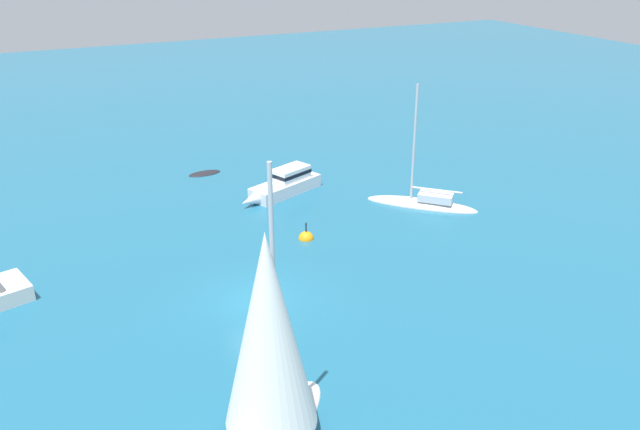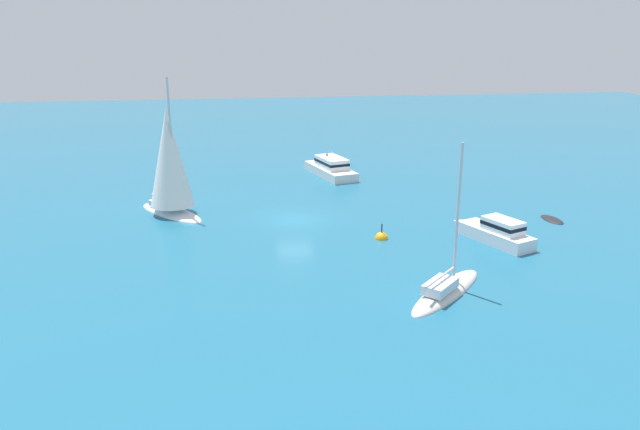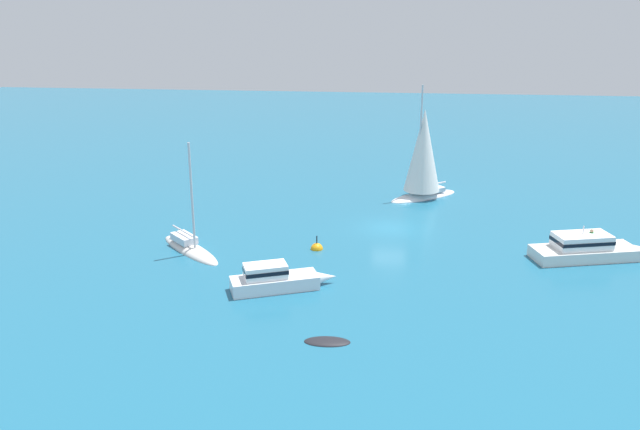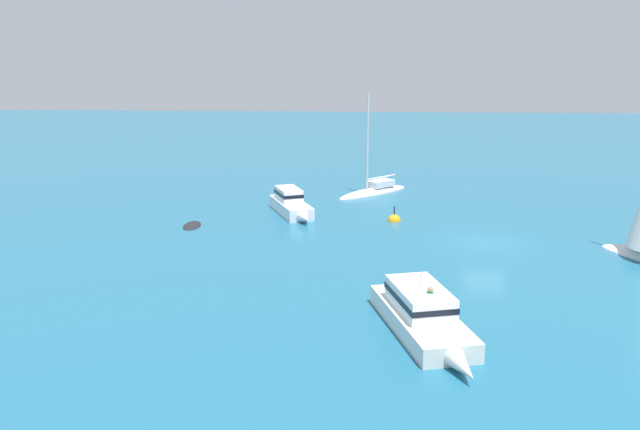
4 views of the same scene
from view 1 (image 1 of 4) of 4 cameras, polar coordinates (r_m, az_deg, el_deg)
name	(u,v)px [view 1 (image 1 of 4)]	position (r m, az deg, el deg)	size (l,w,h in m)	color
ground_plane	(256,301)	(31.13, -5.68, -7.50)	(160.00, 160.00, 0.00)	#1E607F
dinghy	(205,174)	(47.63, -10.09, 3.59)	(2.43, 1.22, 0.31)	black
sloop	(423,203)	(41.86, 9.03, 1.02)	(6.13, 6.14, 8.14)	silver
sloop_1	(268,349)	(21.54, -4.58, -11.63)	(6.80, 5.90, 10.27)	white
powerboat	(285,184)	(43.16, -3.13, 2.76)	(6.45, 3.59, 1.67)	white
channel_buoy	(306,239)	(36.95, -1.22, -2.08)	(0.87, 0.87, 1.42)	orange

